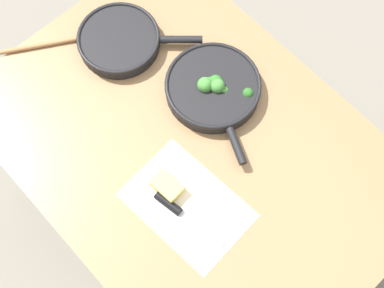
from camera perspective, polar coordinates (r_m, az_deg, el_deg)
The scene contains 8 objects.
ground_plane at distance 2.26m, azimuth 0.00°, elevation -7.11°, with size 14.00×14.00×0.00m, color slate.
dining_table_red at distance 1.62m, azimuth 0.00°, elevation -1.31°, with size 1.24×0.88×0.74m.
skillet_broccoli at distance 1.60m, azimuth 2.29°, elevation 6.03°, with size 0.38×0.29×0.07m.
skillet_eggs at distance 1.70m, azimuth -7.69°, elevation 10.91°, with size 0.31×0.33×0.05m.
wooden_spoon at distance 1.74m, azimuth -12.30°, elevation 10.91°, with size 0.22×0.34×0.02m.
parchment_sheet at distance 1.49m, azimuth -0.51°, elevation -6.52°, with size 0.35×0.25×0.00m.
grater_knife at distance 1.48m, azimuth -1.38°, elevation -7.27°, with size 0.23×0.06×0.02m.
cheese_block at distance 1.49m, azimuth -2.65°, elevation -4.51°, with size 0.09×0.07×0.04m.
Camera 1 is at (0.41, -0.38, 2.18)m, focal length 50.00 mm.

